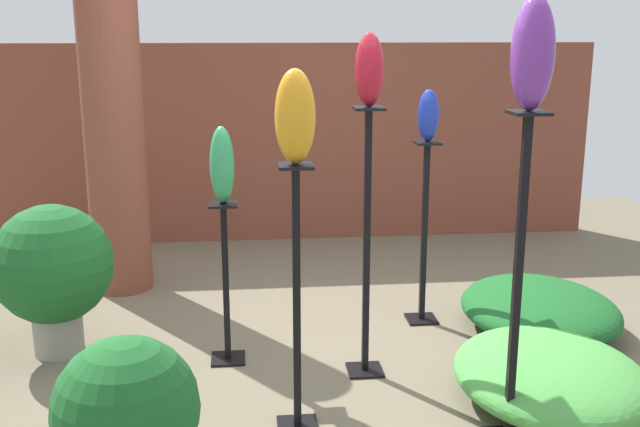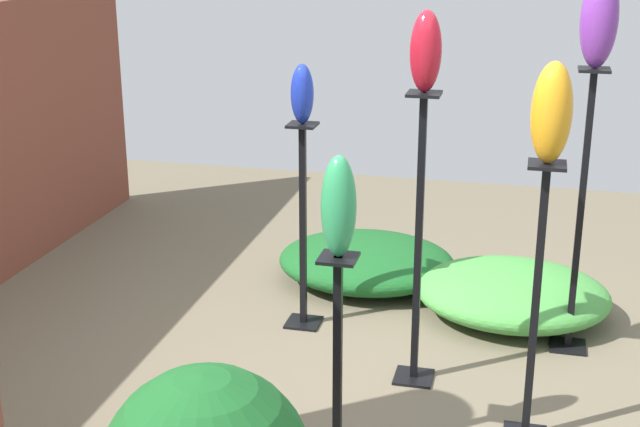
% 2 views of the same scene
% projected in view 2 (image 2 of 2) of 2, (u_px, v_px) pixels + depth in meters
% --- Properties ---
extents(ground_plane, '(8.00, 8.00, 0.00)m').
position_uv_depth(ground_plane, '(370.00, 395.00, 4.52)').
color(ground_plane, '#6B604C').
extents(pedestal_jade, '(0.20, 0.20, 0.96)m').
position_uv_depth(pedestal_jade, '(337.00, 369.00, 3.88)').
color(pedestal_jade, black).
rests_on(pedestal_jade, ground).
extents(pedestal_cobalt, '(0.20, 0.20, 1.22)m').
position_uv_depth(pedestal_cobalt, '(303.00, 236.00, 5.14)').
color(pedestal_cobalt, black).
rests_on(pedestal_cobalt, ground).
extents(pedestal_violet, '(0.20, 0.20, 1.58)m').
position_uv_depth(pedestal_violet, '(579.00, 225.00, 4.80)').
color(pedestal_violet, black).
rests_on(pedestal_violet, ground).
extents(pedestal_ruby, '(0.20, 0.20, 1.52)m').
position_uv_depth(pedestal_ruby, '(418.00, 253.00, 4.46)').
color(pedestal_ruby, black).
rests_on(pedestal_ruby, ground).
extents(pedestal_amber, '(0.20, 0.20, 1.32)m').
position_uv_depth(pedestal_amber, '(534.00, 318.00, 3.96)').
color(pedestal_amber, black).
rests_on(pedestal_amber, ground).
extents(art_vase_jade, '(0.14, 0.15, 0.44)m').
position_uv_depth(art_vase_jade, '(339.00, 207.00, 3.64)').
color(art_vase_jade, '#2D9356').
rests_on(art_vase_jade, pedestal_jade).
extents(art_vase_cobalt, '(0.14, 0.13, 0.33)m').
position_uv_depth(art_vase_cobalt, '(302.00, 94.00, 4.88)').
color(art_vase_cobalt, '#192D9E').
rests_on(art_vase_cobalt, pedestal_cobalt).
extents(art_vase_violet, '(0.19, 0.19, 0.48)m').
position_uv_depth(art_vase_violet, '(599.00, 20.00, 4.45)').
color(art_vase_violet, '#6B2D8C').
rests_on(art_vase_violet, pedestal_violet).
extents(art_vase_ruby, '(0.15, 0.15, 0.38)m').
position_uv_depth(art_vase_ruby, '(426.00, 51.00, 4.15)').
color(art_vase_ruby, maroon).
rests_on(art_vase_ruby, pedestal_ruby).
extents(art_vase_amber, '(0.19, 0.17, 0.43)m').
position_uv_depth(art_vase_amber, '(552.00, 113.00, 3.67)').
color(art_vase_amber, orange).
rests_on(art_vase_amber, pedestal_amber).
extents(foliage_bed_east, '(1.00, 1.16, 0.29)m').
position_uv_depth(foliage_bed_east, '(366.00, 261.00, 5.89)').
color(foliage_bed_east, '#195923').
rests_on(foliage_bed_east, ground).
extents(foliage_bed_west, '(0.99, 1.15, 0.30)m').
position_uv_depth(foliage_bed_west, '(512.00, 293.00, 5.37)').
color(foliage_bed_west, '#479942').
rests_on(foliage_bed_west, ground).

